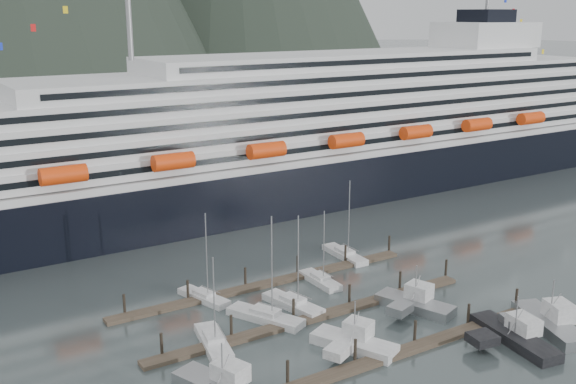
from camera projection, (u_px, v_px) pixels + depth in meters
name	position (u px, v px, depth m)	size (l,w,h in m)	color
ground	(362.00, 318.00, 87.75)	(1600.00, 1600.00, 0.00)	#414C4D
cruise_ship	(316.00, 140.00, 145.04)	(210.00, 30.40, 50.30)	black
dock_near	(382.00, 358.00, 77.00)	(48.18, 2.28, 3.20)	#42372A
dock_mid	(318.00, 316.00, 87.65)	(48.18, 2.28, 3.20)	#42372A
dock_far	(267.00, 283.00, 98.30)	(48.18, 2.28, 3.20)	#42372A
sailboat_a	(214.00, 343.00, 80.30)	(4.57, 9.69, 12.05)	#B3B3B3
sailboat_b	(265.00, 317.00, 86.92)	(7.15, 10.76, 14.76)	#B3B3B3
sailboat_c	(293.00, 305.00, 90.74)	(4.58, 10.05, 13.63)	#B3B3B3
sailboat_e	(204.00, 297.00, 93.10)	(4.58, 8.98, 13.10)	#B3B3B3
sailboat_f	(320.00, 281.00, 98.93)	(2.44, 8.19, 11.69)	#B3B3B3
sailboat_g	(345.00, 255.00, 109.42)	(2.87, 10.03, 13.50)	#B3B3B3
trawler_b	(354.00, 343.00, 79.35)	(9.19, 10.76, 6.68)	#B3B3B3
trawler_c	(514.00, 336.00, 81.05)	(9.34, 13.11, 6.49)	black
trawler_d	(549.00, 322.00, 84.40)	(10.26, 12.75, 7.29)	#939699
trawler_e	(414.00, 303.00, 89.99)	(9.16, 11.17, 6.89)	#939699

